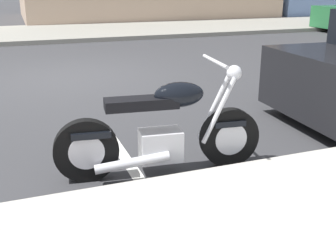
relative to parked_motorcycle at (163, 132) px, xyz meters
The scene contains 4 objects.
ground_plane 4.65m from the parked_motorcycle, 93.30° to the left, with size 260.00×260.00×0.00m, color #333335.
sidewalk_far_curb 16.79m from the parked_motorcycle, 45.64° to the left, with size 120.00×5.00×0.14m, color gray.
parking_stall_stripe 0.61m from the parked_motorcycle, 126.76° to the left, with size 0.12×2.20×0.01m, color silver.
parked_motorcycle is the anchor object (origin of this frame).
Camera 1 is at (-0.97, -8.08, 1.78)m, focal length 43.67 mm.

